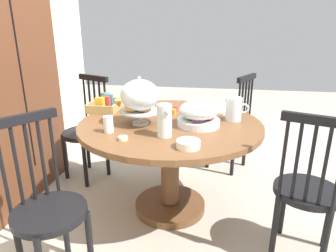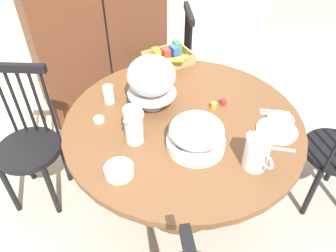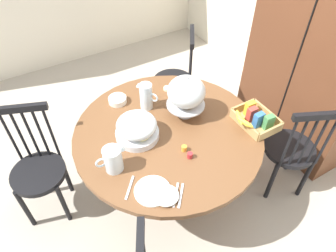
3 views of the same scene
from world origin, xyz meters
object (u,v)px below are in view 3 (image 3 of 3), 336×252
Objects in this scene: windsor_chair_near_window at (176,82)px; china_plate_large at (152,191)px; pastry_stand_with_dome at (186,93)px; cereal_bowl at (118,100)px; milk_pitcher at (146,97)px; windsor_chair_far_side at (291,151)px; cereal_basket at (255,119)px; fruit_platter_covered at (137,128)px; drinking_glass at (189,87)px; dining_table at (168,148)px; butter_dish at (167,89)px; wooden_armoire at (323,48)px; china_plate_small at (166,196)px; orange_juice_pitcher at (113,160)px; windsor_chair_by_cabinet at (39,171)px.

china_plate_large is (1.18, -0.88, 0.29)m from windsor_chair_near_window.
pastry_stand_with_dome reaches higher than windsor_chair_near_window.
windsor_chair_near_window is at bearing 114.15° from cereal_bowl.
milk_pitcher is at bearing 155.15° from china_plate_large.
pastry_stand_with_dome is (-0.52, -0.67, 0.49)m from windsor_chair_far_side.
fruit_platter_covered is at bearing -111.14° from cereal_basket.
cereal_basket reaches higher than drinking_glass.
dining_table is at bearing -116.30° from windsor_chair_far_side.
windsor_chair_far_side reaches higher than fruit_platter_covered.
drinking_glass is (-0.72, -0.50, 0.34)m from windsor_chair_far_side.
cereal_basket reaches higher than butter_dish.
wooden_armoire is 1.50m from milk_pitcher.
wooden_armoire is 2.01× the size of windsor_chair_near_window.
wooden_armoire reaches higher than fruit_platter_covered.
fruit_platter_covered is 2.73× the size of drinking_glass.
wooden_armoire reaches higher than dining_table.
milk_pitcher is 1.40× the size of china_plate_small.
drinking_glass is at bearing 116.28° from orange_juice_pitcher.
fruit_platter_covered is 5.00× the size of butter_dish.
dining_table is 22.32× the size of butter_dish.
pastry_stand_with_dome is 0.37m from butter_dish.
china_plate_small is 2.50× the size of butter_dish.
windsor_chair_near_window is 1.12m from fruit_platter_covered.
wooden_armoire is 2.43m from windsor_chair_by_cabinet.
drinking_glass is at bearing 139.39° from china_plate_small.
butter_dish is (-0.66, -0.34, -0.04)m from cereal_basket.
windsor_chair_by_cabinet is 6.96× the size of cereal_bowl.
milk_pitcher is (-0.25, 0.20, 0.01)m from fruit_platter_covered.
milk_pitcher is (-0.31, -0.01, 0.28)m from dining_table.
windsor_chair_by_cabinet reaches higher than dining_table.
fruit_platter_covered reaches higher than dining_table.
wooden_armoire is 0.89m from windsor_chair_far_side.
cereal_basket is (0.55, 0.59, -0.05)m from milk_pitcher.
cereal_bowl is at bearing -134.00° from milk_pitcher.
fruit_platter_covered is 0.57m from butter_dish.
fruit_platter_covered is at bearing -67.93° from drinking_glass.
fruit_platter_covered is at bearing -114.37° from windsor_chair_far_side.
windsor_chair_near_window is at bearing 153.60° from pastry_stand_with_dome.
windsor_chair_by_cabinet is at bearing -114.33° from windsor_chair_far_side.
windsor_chair_far_side is 6.96× the size of cereal_bowl.
wooden_armoire is 2.01× the size of windsor_chair_far_side.
milk_pitcher is 0.25m from cereal_bowl.
cereal_bowl is 2.33× the size of butter_dish.
windsor_chair_near_window is at bearing 131.16° from milk_pitcher.
milk_pitcher is 0.66× the size of cereal_basket.
dining_table is 0.44m from pastry_stand_with_dome.
orange_juice_pitcher is 1.43× the size of cereal_bowl.
china_plate_large is 1.47× the size of china_plate_small.
wooden_armoire is at bearing 47.61° from windsor_chair_near_window.
cereal_bowl is 0.42m from butter_dish.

